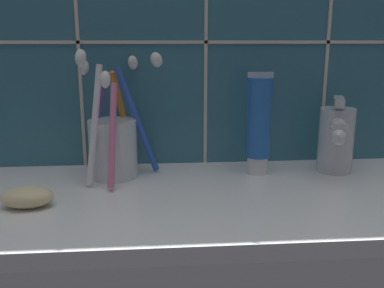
{
  "coord_description": "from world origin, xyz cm",
  "views": [
    {
      "loc": [
        -5.69,
        -53.24,
        21.86
      ],
      "look_at": [
        -1.12,
        3.28,
        7.95
      ],
      "focal_mm": 40.0,
      "sensor_mm": 36.0,
      "label": 1
    }
  ],
  "objects_px": {
    "toothpaste_tube": "(259,124)",
    "toothbrush_cup": "(113,142)",
    "sink_faucet": "(336,137)",
    "soap_bar": "(27,197)"
  },
  "relations": [
    {
      "from": "sink_faucet",
      "to": "soap_bar",
      "type": "distance_m",
      "value": 0.44
    },
    {
      "from": "sink_faucet",
      "to": "soap_bar",
      "type": "height_order",
      "value": "sink_faucet"
    },
    {
      "from": "toothbrush_cup",
      "to": "soap_bar",
      "type": "bearing_deg",
      "value": -130.12
    },
    {
      "from": "toothbrush_cup",
      "to": "soap_bar",
      "type": "relative_size",
      "value": 2.95
    },
    {
      "from": "toothbrush_cup",
      "to": "toothpaste_tube",
      "type": "distance_m",
      "value": 0.22
    },
    {
      "from": "toothpaste_tube",
      "to": "sink_faucet",
      "type": "distance_m",
      "value": 0.12
    },
    {
      "from": "toothbrush_cup",
      "to": "sink_faucet",
      "type": "distance_m",
      "value": 0.33
    },
    {
      "from": "toothpaste_tube",
      "to": "soap_bar",
      "type": "relative_size",
      "value": 2.39
    },
    {
      "from": "sink_faucet",
      "to": "soap_bar",
      "type": "bearing_deg",
      "value": -55.44
    },
    {
      "from": "toothpaste_tube",
      "to": "toothbrush_cup",
      "type": "bearing_deg",
      "value": -179.98
    }
  ]
}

